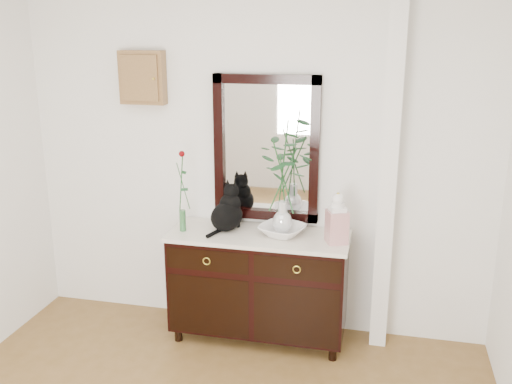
% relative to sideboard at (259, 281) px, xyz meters
% --- Properties ---
extents(wall_back, '(3.60, 0.04, 2.70)m').
position_rel_sideboard_xyz_m(wall_back, '(-0.10, 0.25, 0.88)').
color(wall_back, white).
rests_on(wall_back, ground).
extents(pilaster, '(0.12, 0.20, 2.70)m').
position_rel_sideboard_xyz_m(pilaster, '(0.90, 0.17, 0.88)').
color(pilaster, white).
rests_on(pilaster, ground).
extents(sideboard, '(1.33, 0.52, 0.82)m').
position_rel_sideboard_xyz_m(sideboard, '(0.00, 0.00, 0.00)').
color(sideboard, black).
rests_on(sideboard, ground).
extents(wall_mirror, '(0.80, 0.06, 1.10)m').
position_rel_sideboard_xyz_m(wall_mirror, '(-0.00, 0.24, 0.97)').
color(wall_mirror, black).
rests_on(wall_mirror, wall_back).
extents(key_cabinet, '(0.35, 0.10, 0.40)m').
position_rel_sideboard_xyz_m(key_cabinet, '(-0.95, 0.21, 1.48)').
color(key_cabinet, brown).
rests_on(key_cabinet, wall_back).
extents(cat, '(0.33, 0.37, 0.35)m').
position_rel_sideboard_xyz_m(cat, '(-0.26, 0.04, 0.55)').
color(cat, black).
rests_on(cat, sideboard).
extents(lotus_bowl, '(0.41, 0.41, 0.08)m').
position_rel_sideboard_xyz_m(lotus_bowl, '(0.17, 0.00, 0.42)').
color(lotus_bowl, white).
rests_on(lotus_bowl, sideboard).
extents(vase_branches, '(0.41, 0.41, 0.85)m').
position_rel_sideboard_xyz_m(vase_branches, '(0.17, 0.00, 0.82)').
color(vase_branches, silver).
rests_on(vase_branches, lotus_bowl).
extents(bud_vase_rose, '(0.08, 0.08, 0.62)m').
position_rel_sideboard_xyz_m(bud_vase_rose, '(-0.57, -0.06, 0.69)').
color(bud_vase_rose, '#346B3B').
rests_on(bud_vase_rose, sideboard).
extents(ginger_jar, '(0.18, 0.18, 0.37)m').
position_rel_sideboard_xyz_m(ginger_jar, '(0.57, -0.05, 0.56)').
color(ginger_jar, white).
rests_on(ginger_jar, sideboard).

